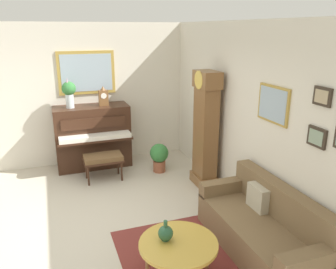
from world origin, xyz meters
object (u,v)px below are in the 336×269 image
grandfather_clock (205,133)px  green_jug (166,233)px  piano (93,136)px  mantel_clock (103,97)px  flower_vase (69,91)px  piano_bench (103,159)px  potted_plant (159,156)px  coffee_table (178,245)px  couch (264,229)px

grandfather_clock → green_jug: bearing=-35.9°
piano → mantel_clock: bearing=89.4°
flower_vase → mantel_clock: bearing=90.0°
piano_bench → mantel_clock: 1.25m
piano → grandfather_clock: bearing=48.8°
flower_vase → grandfather_clock: bearing=54.4°
potted_plant → coffee_table: bearing=-14.2°
piano → grandfather_clock: 2.33m
piano → piano_bench: bearing=5.6°
piano_bench → flower_vase: bearing=-148.0°
grandfather_clock → potted_plant: 1.18m
piano_bench → grandfather_clock: grandfather_clock is taller
flower_vase → potted_plant: flower_vase is taller
piano → potted_plant: 1.39m
grandfather_clock → green_jug: 2.46m
grandfather_clock → mantel_clock: size_ratio=5.34×
piano → couch: size_ratio=0.76×
coffee_table → couch: bearing=93.1°
mantel_clock → potted_plant: mantel_clock is taller
couch → potted_plant: (-2.80, -0.44, 0.01)m
coffee_table → piano: bearing=-173.1°
couch → coffee_table: (0.06, -1.17, 0.09)m
couch → coffee_table: size_ratio=2.16×
couch → green_jug: size_ratio=7.92×
flower_vase → potted_plant: size_ratio=1.04×
flower_vase → piano: bearing=90.3°
couch → mantel_clock: mantel_clock is taller
green_jug → coffee_table: bearing=51.9°
mantel_clock → potted_plant: bearing=51.9°
grandfather_clock → coffee_table: bearing=-32.4°
mantel_clock → coffee_table: bearing=2.9°
piano → potted_plant: piano is taller
piano_bench → mantel_clock: mantel_clock is taller
coffee_table → green_jug: 0.19m
mantel_clock → green_jug: (3.47, 0.06, -0.89)m
green_jug → couch: bearing=88.7°
piano_bench → grandfather_clock: (0.79, 1.66, 0.56)m
flower_vase → green_jug: size_ratio=2.42×
grandfather_clock → flower_vase: 2.67m
potted_plant → grandfather_clock: bearing=35.7°
mantel_clock → green_jug: mantel_clock is taller
mantel_clock → flower_vase: (-0.00, -0.63, 0.14)m
grandfather_clock → green_jug: size_ratio=8.46×
green_jug → flower_vase: bearing=-168.7°
piano_bench → couch: 3.17m
couch → flower_vase: flower_vase is taller
coffee_table → potted_plant: (-2.86, 0.72, -0.08)m
couch → flower_vase: size_ratio=3.28×
potted_plant → mantel_clock: bearing=-128.1°
piano → piano_bench: size_ratio=2.06×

